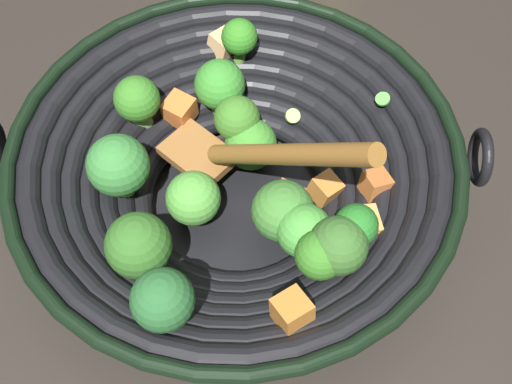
{
  "coord_description": "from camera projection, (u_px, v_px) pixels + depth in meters",
  "views": [
    {
      "loc": [
        -0.3,
        -0.19,
        0.59
      ],
      "look_at": [
        0.01,
        -0.02,
        0.03
      ],
      "focal_mm": 46.6,
      "sensor_mm": 36.0,
      "label": 1
    }
  ],
  "objects": [
    {
      "name": "wok",
      "position": [
        235.0,
        173.0,
        0.63
      ],
      "size": [
        0.42,
        0.43,
        0.23
      ],
      "color": "black",
      "rests_on": "ground"
    },
    {
      "name": "ground_plane",
      "position": [
        237.0,
        207.0,
        0.69
      ],
      "size": [
        4.0,
        4.0,
        0.0
      ],
      "primitive_type": "plane",
      "color": "#28231E"
    }
  ]
}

